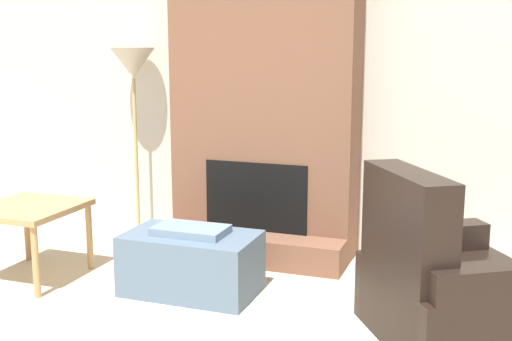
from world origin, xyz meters
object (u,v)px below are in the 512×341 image
(armchair, at_px, (444,291))
(side_table, at_px, (29,215))
(ottoman, at_px, (191,262))
(floor_lamp_left, at_px, (133,72))

(armchair, xyz_separation_m, side_table, (-2.72, 0.06, 0.16))
(armchair, distance_m, side_table, 2.73)
(ottoman, relative_size, armchair, 0.71)
(ottoman, distance_m, side_table, 1.18)
(ottoman, xyz_separation_m, floor_lamp_left, (-0.96, 0.98, 1.16))
(armchair, bearing_deg, side_table, 56.30)
(side_table, xyz_separation_m, floor_lamp_left, (0.19, 1.11, 0.92))
(side_table, relative_size, floor_lamp_left, 0.43)
(armchair, bearing_deg, ottoman, 51.00)
(ottoman, height_order, floor_lamp_left, floor_lamp_left)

